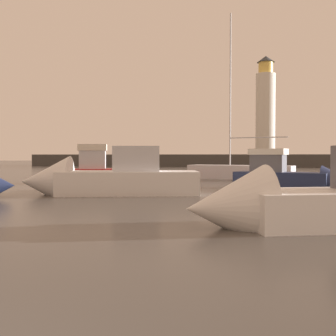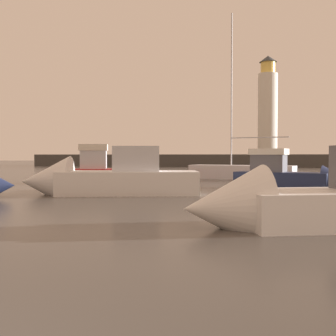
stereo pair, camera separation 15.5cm
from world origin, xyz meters
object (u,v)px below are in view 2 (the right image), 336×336
object	(u,v)px
motorboat_2	(109,172)
sailboat_moored	(241,171)
motorboat_0	(306,203)
motorboat_3	(295,177)
lighthouse	(268,108)
motorboat_4	(99,179)

from	to	relation	value
motorboat_2	sailboat_moored	xyz separation A→B (m)	(9.18, 7.18, -0.19)
motorboat_0	motorboat_3	xyz separation A→B (m)	(0.77, 12.52, 0.07)
lighthouse	motorboat_4	distance (m)	56.66
lighthouse	sailboat_moored	xyz separation A→B (m)	(-3.11, -39.60, -9.81)
motorboat_2	sailboat_moored	size ratio (longest dim) A/B	0.49
motorboat_0	motorboat_3	world-z (taller)	motorboat_3
motorboat_3	motorboat_2	bearing A→B (deg)	164.58
sailboat_moored	motorboat_4	bearing A→B (deg)	-113.46
motorboat_0	sailboat_moored	world-z (taller)	sailboat_moored
lighthouse	motorboat_2	size ratio (longest dim) A/B	2.51
motorboat_2	motorboat_3	world-z (taller)	motorboat_2
lighthouse	motorboat_3	distance (m)	51.20
motorboat_3	sailboat_moored	xyz separation A→B (m)	(-3.45, 10.67, -0.09)
lighthouse	sailboat_moored	bearing A→B (deg)	-94.49
motorboat_3	motorboat_4	bearing A→B (deg)	-155.09
lighthouse	motorboat_0	bearing A→B (deg)	-90.40
lighthouse	motorboat_3	size ratio (longest dim) A/B	2.55
lighthouse	motorboat_0	world-z (taller)	lighthouse
lighthouse	motorboat_4	world-z (taller)	lighthouse
motorboat_0	motorboat_2	size ratio (longest dim) A/B	1.21
motorboat_0	motorboat_4	world-z (taller)	motorboat_4
motorboat_0	motorboat_2	bearing A→B (deg)	126.53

